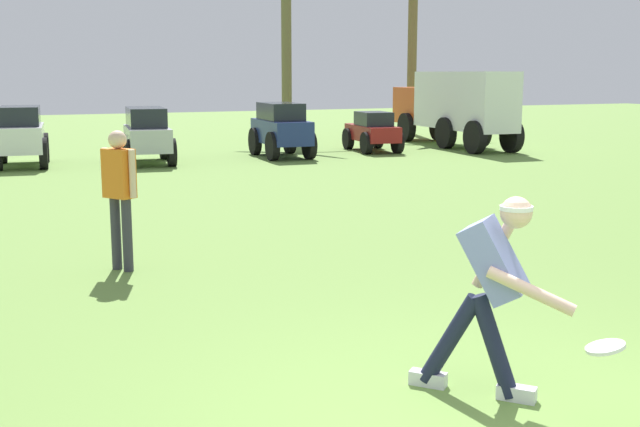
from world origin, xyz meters
The scene contains 10 objects.
frisbee_thrower centered at (0.27, 0.59, 0.79)m, with size 0.68×1.02×1.39m.
frisbee_in_flight centered at (0.63, -0.11, 0.52)m, with size 0.33×0.33×0.08m.
teammate_near_sideline centered at (-1.38, 5.17, 0.94)m, with size 0.35×0.45×1.56m.
parked_car_slot_c centered at (-1.73, 16.33, 0.74)m, with size 1.40×2.44×1.40m.
parked_car_slot_d centered at (1.10, 15.79, 0.72)m, with size 1.40×2.49×1.34m.
parked_car_slot_e centered at (4.60, 15.83, 0.74)m, with size 1.27×2.40×1.40m.
parked_car_slot_f centered at (7.48, 16.23, 0.56)m, with size 1.33×2.29×1.10m.
box_truck centered at (10.40, 16.62, 1.23)m, with size 1.76×5.97×2.20m.
palm_tree_left_of_centre centered at (6.97, 21.48, 3.99)m, with size 3.22×3.81×6.88m.
palm_tree_right_of_centre centered at (11.68, 21.31, 3.59)m, with size 3.46×3.13×6.11m.
Camera 1 is at (-2.86, -3.70, 2.18)m, focal length 45.00 mm.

